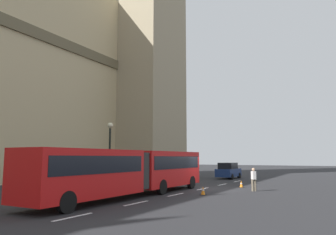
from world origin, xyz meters
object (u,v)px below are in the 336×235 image
(street_lamp, at_px, (110,150))
(pedestrian_near_cones, at_px, (254,179))
(sedan_lead, at_px, (229,171))
(traffic_cone_middle, at_px, (241,184))
(articulated_bus, at_px, (131,169))
(traffic_cone_west, at_px, (203,191))

(street_lamp, height_order, pedestrian_near_cones, street_lamp)
(sedan_lead, distance_m, traffic_cone_middle, 11.30)
(traffic_cone_middle, height_order, street_lamp, street_lamp)
(pedestrian_near_cones, bearing_deg, articulated_bus, 139.77)
(sedan_lead, xyz_separation_m, traffic_cone_middle, (-10.34, -4.53, -0.63))
(traffic_cone_west, bearing_deg, traffic_cone_middle, -6.13)
(traffic_cone_west, bearing_deg, pedestrian_near_cones, -30.03)
(sedan_lead, xyz_separation_m, traffic_cone_west, (-16.80, -3.83, -0.63))
(articulated_bus, bearing_deg, street_lamp, 53.78)
(traffic_cone_middle, bearing_deg, sedan_lead, 23.64)
(articulated_bus, height_order, traffic_cone_west, articulated_bus)
(articulated_bus, xyz_separation_m, street_lamp, (3.30, 4.51, 1.31))
(traffic_cone_west, relative_size, pedestrian_near_cones, 0.34)
(articulated_bus, height_order, sedan_lead, articulated_bus)
(pedestrian_near_cones, bearing_deg, street_lamp, 109.80)
(sedan_lead, relative_size, traffic_cone_middle, 7.59)
(traffic_cone_west, bearing_deg, street_lamp, 88.12)
(traffic_cone_middle, bearing_deg, pedestrian_near_cones, -145.70)
(traffic_cone_middle, bearing_deg, street_lamp, 124.97)
(articulated_bus, bearing_deg, traffic_cone_middle, -24.59)
(sedan_lead, bearing_deg, articulated_bus, -179.48)
(articulated_bus, distance_m, sedan_lead, 19.85)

